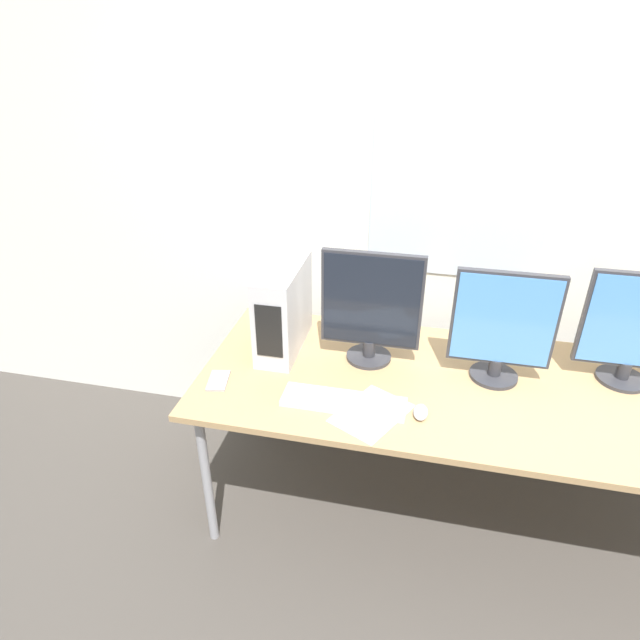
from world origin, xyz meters
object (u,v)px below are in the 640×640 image
(mouse, at_px, (421,412))
(keyboard, at_px, (344,402))
(monitor_main, at_px, (371,307))
(monitor_right_near, at_px, (503,327))
(pc_tower, at_px, (283,308))
(cell_phone, at_px, (218,381))
(monitor_right_far, at_px, (637,329))

(mouse, bearing_deg, keyboard, 179.70)
(monitor_main, relative_size, monitor_right_near, 1.04)
(pc_tower, height_order, cell_phone, pc_tower)
(keyboard, relative_size, cell_phone, 3.19)
(cell_phone, bearing_deg, keyboard, -14.36)
(pc_tower, height_order, mouse, pc_tower)
(monitor_main, bearing_deg, cell_phone, -151.88)
(monitor_main, distance_m, monitor_right_near, 0.54)
(pc_tower, height_order, monitor_right_near, monitor_right_near)
(pc_tower, height_order, monitor_right_far, monitor_right_far)
(mouse, bearing_deg, pc_tower, 150.45)
(monitor_main, relative_size, keyboard, 1.04)
(keyboard, bearing_deg, mouse, -0.30)
(monitor_right_near, relative_size, monitor_right_far, 0.99)
(monitor_right_near, distance_m, keyboard, 0.70)
(monitor_main, distance_m, monitor_right_far, 1.06)
(monitor_main, xyz_separation_m, mouse, (0.25, -0.35, -0.24))
(monitor_right_near, bearing_deg, pc_tower, 177.15)
(pc_tower, relative_size, mouse, 4.34)
(pc_tower, height_order, monitor_main, monitor_main)
(pc_tower, relative_size, keyboard, 0.88)
(monitor_right_far, xyz_separation_m, mouse, (-0.81, -0.41, -0.23))
(monitor_main, xyz_separation_m, monitor_right_near, (0.54, -0.03, -0.01))
(monitor_main, xyz_separation_m, keyboard, (-0.05, -0.35, -0.25))
(mouse, bearing_deg, monitor_right_far, 27.04)
(monitor_right_near, bearing_deg, mouse, -131.87)
(monitor_right_near, xyz_separation_m, keyboard, (-0.58, -0.32, -0.23))
(keyboard, xyz_separation_m, cell_phone, (-0.54, 0.03, -0.01))
(cell_phone, bearing_deg, monitor_main, 17.27)
(cell_phone, bearing_deg, mouse, -13.21)
(mouse, distance_m, cell_phone, 0.84)
(monitor_right_near, height_order, monitor_right_far, monitor_right_far)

